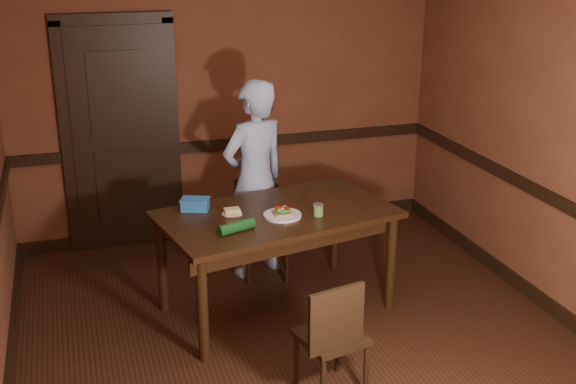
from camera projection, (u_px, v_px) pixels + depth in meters
floor at (303, 346)px, 5.16m from camera, size 4.00×4.50×0.01m
wall_back at (227, 97)px, 6.74m from camera, size 4.00×0.02×2.70m
wall_front at (496, 338)px, 2.69m from camera, size 4.00×0.02×2.70m
wall_right at (563, 141)px, 5.28m from camera, size 0.02×4.50×2.70m
dado_back at (229, 144)px, 6.87m from camera, size 4.00×0.03×0.10m
dado_right at (553, 199)px, 5.42m from camera, size 0.03×4.50×0.10m
baseboard_back at (231, 225)px, 7.15m from camera, size 4.00×0.03×0.12m
baseboard_right at (540, 299)px, 5.70m from camera, size 0.03×4.50×0.12m
door at (121, 133)px, 6.51m from camera, size 1.05×0.07×2.20m
dining_table at (277, 261)px, 5.56m from camera, size 1.89×1.30×0.81m
chair_far at (268, 230)px, 6.12m from camera, size 0.48×0.48×0.82m
chair_near at (331, 335)px, 4.52m from camera, size 0.45×0.45×0.82m
person at (255, 180)px, 6.03m from camera, size 0.72×0.60×1.69m
sandwich_plate at (282, 214)px, 5.32m from camera, size 0.28×0.28×0.07m
sauce_jar at (318, 210)px, 5.33m from camera, size 0.08×0.08×0.09m
cheese_saucer at (232, 212)px, 5.36m from camera, size 0.15×0.15×0.05m
food_tub at (195, 204)px, 5.45m from camera, size 0.25×0.21×0.09m
wrapped_veg at (236, 227)px, 5.04m from camera, size 0.29×0.17×0.08m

